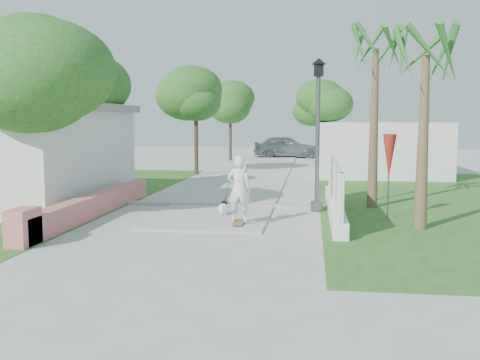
% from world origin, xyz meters
% --- Properties ---
extents(ground, '(90.00, 90.00, 0.00)m').
position_xyz_m(ground, '(0.00, 0.00, 0.00)').
color(ground, '#B7B7B2').
rests_on(ground, ground).
extents(path_strip, '(3.20, 36.00, 0.06)m').
position_xyz_m(path_strip, '(0.00, 20.00, 0.03)').
color(path_strip, '#B7B7B2').
rests_on(path_strip, ground).
extents(curb, '(6.50, 0.25, 0.10)m').
position_xyz_m(curb, '(0.00, 6.00, 0.05)').
color(curb, '#999993').
rests_on(curb, ground).
extents(grass_left, '(8.00, 20.00, 0.01)m').
position_xyz_m(grass_left, '(-7.00, 8.00, 0.01)').
color(grass_left, '#32561B').
rests_on(grass_left, ground).
extents(grass_right, '(8.00, 20.00, 0.01)m').
position_xyz_m(grass_right, '(7.00, 8.00, 0.01)').
color(grass_right, '#32561B').
rests_on(grass_right, ground).
extents(pink_wall, '(0.45, 8.20, 0.80)m').
position_xyz_m(pink_wall, '(-3.30, 3.55, 0.31)').
color(pink_wall, '#DF7372').
rests_on(pink_wall, ground).
extents(lattice_fence, '(0.35, 7.00, 1.50)m').
position_xyz_m(lattice_fence, '(3.40, 5.00, 0.54)').
color(lattice_fence, white).
rests_on(lattice_fence, ground).
extents(building_right, '(6.00, 8.00, 2.60)m').
position_xyz_m(building_right, '(6.00, 18.00, 1.30)').
color(building_right, silver).
rests_on(building_right, ground).
extents(street_lamp, '(0.44, 0.44, 4.44)m').
position_xyz_m(street_lamp, '(2.90, 5.50, 2.43)').
color(street_lamp, '#59595E').
rests_on(street_lamp, ground).
extents(bollard, '(0.14, 0.14, 1.09)m').
position_xyz_m(bollard, '(0.20, 10.00, 0.58)').
color(bollard, white).
rests_on(bollard, ground).
extents(patio_umbrella, '(0.36, 0.36, 2.30)m').
position_xyz_m(patio_umbrella, '(4.80, 4.50, 1.69)').
color(patio_umbrella, '#59595E').
rests_on(patio_umbrella, ground).
extents(tree_left_near, '(3.60, 3.60, 5.28)m').
position_xyz_m(tree_left_near, '(-4.48, 2.98, 3.82)').
color(tree_left_near, '#4C3826').
rests_on(tree_left_near, ground).
extents(tree_left_mid, '(3.20, 3.20, 4.85)m').
position_xyz_m(tree_left_mid, '(-5.48, 8.48, 3.50)').
color(tree_left_mid, '#4C3826').
rests_on(tree_left_mid, ground).
extents(tree_path_left, '(3.40, 3.40, 5.23)m').
position_xyz_m(tree_path_left, '(-2.98, 15.98, 3.82)').
color(tree_path_left, '#4C3826').
rests_on(tree_path_left, ground).
extents(tree_path_right, '(3.00, 3.00, 4.79)m').
position_xyz_m(tree_path_right, '(3.22, 19.98, 3.49)').
color(tree_path_right, '#4C3826').
rests_on(tree_path_right, ground).
extents(tree_path_far, '(3.20, 3.20, 5.17)m').
position_xyz_m(tree_path_far, '(-2.78, 25.98, 3.82)').
color(tree_path_far, '#4C3826').
rests_on(tree_path_far, ground).
extents(palm_far, '(1.80, 1.80, 5.30)m').
position_xyz_m(palm_far, '(4.60, 6.50, 4.48)').
color(palm_far, brown).
rests_on(palm_far, ground).
extents(palm_near, '(1.80, 1.80, 4.70)m').
position_xyz_m(palm_near, '(5.40, 3.20, 3.95)').
color(palm_near, brown).
rests_on(palm_near, ground).
extents(skateboarder, '(0.93, 1.91, 1.79)m').
position_xyz_m(skateboarder, '(0.71, 3.38, 0.84)').
color(skateboarder, olive).
rests_on(skateboarder, ground).
extents(dog, '(0.31, 0.64, 0.44)m').
position_xyz_m(dog, '(0.32, 4.27, 0.24)').
color(dog, white).
rests_on(dog, ground).
extents(parked_car, '(5.02, 2.45, 1.65)m').
position_xyz_m(parked_car, '(0.84, 29.46, 0.83)').
color(parked_car, '#ACB0B4').
rests_on(parked_car, ground).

